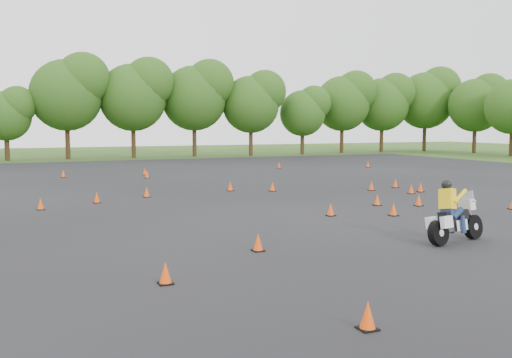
# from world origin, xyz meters

# --- Properties ---
(ground) EXTENTS (140.00, 140.00, 0.00)m
(ground) POSITION_xyz_m (0.00, 0.00, 0.00)
(ground) COLOR #2D5119
(ground) RESTS_ON ground
(asphalt_pad) EXTENTS (62.00, 62.00, 0.00)m
(asphalt_pad) POSITION_xyz_m (0.00, 6.00, 0.01)
(asphalt_pad) COLOR black
(asphalt_pad) RESTS_ON ground
(treeline) EXTENTS (87.21, 32.75, 10.81)m
(treeline) POSITION_xyz_m (3.20, 34.91, 4.73)
(treeline) COLOR #294D16
(treeline) RESTS_ON ground
(traffic_cones) EXTENTS (36.62, 33.40, 0.45)m
(traffic_cones) POSITION_xyz_m (-0.13, 5.51, 0.23)
(traffic_cones) COLOR #F5480A
(traffic_cones) RESTS_ON asphalt_pad
(rider_yellow) EXTENTS (2.41, 1.19, 1.78)m
(rider_yellow) POSITION_xyz_m (2.68, -4.00, 0.90)
(rider_yellow) COLOR yellow
(rider_yellow) RESTS_ON ground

